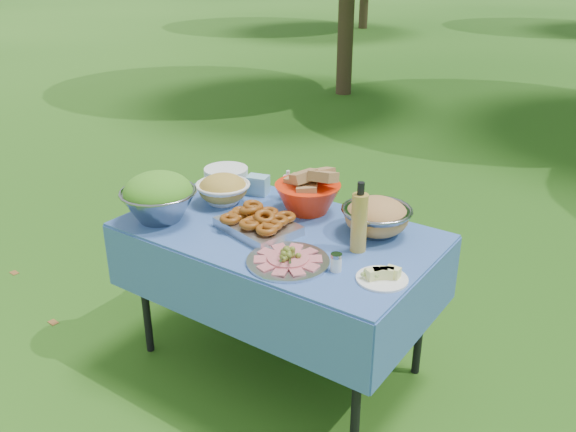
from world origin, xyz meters
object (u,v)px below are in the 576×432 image
Objects in this scene: picnic_table at (279,298)px; bread_bowl at (308,191)px; plate_stack at (226,177)px; charcuterie_platter at (288,254)px; oil_bottle at (359,217)px; pasta_bowl_steel at (377,216)px; salad_bowl at (158,197)px.

bread_bowl reaches higher than picnic_table.
plate_stack reaches higher than charcuterie_platter.
charcuterie_platter is at bearing -65.49° from bread_bowl.
plate_stack is 0.76× the size of oil_bottle.
bread_bowl is 0.93× the size of charcuterie_platter.
oil_bottle reaches higher than bread_bowl.
pasta_bowl_steel is 1.01× the size of oil_bottle.
pasta_bowl_steel is at bearing 94.66° from oil_bottle.
oil_bottle is (0.98, -0.27, 0.11)m from plate_stack.
salad_bowl is (-0.54, -0.24, 0.50)m from picnic_table.
oil_bottle reaches higher than charcuterie_platter.
charcuterie_platter is (0.22, -0.24, 0.42)m from picnic_table.
bread_bowl is at bearing 114.51° from charcuterie_platter.
pasta_bowl_steel is (0.96, -0.07, 0.04)m from plate_stack.
pasta_bowl_steel reaches higher than charcuterie_platter.
oil_bottle is at bearing 55.12° from charcuterie_platter.
plate_stack is 0.57m from bread_bowl.
salad_bowl is 0.77m from charcuterie_platter.
bread_bowl is at bearing 150.89° from oil_bottle.
picnic_table is at bearing 132.63° from charcuterie_platter.
salad_bowl is at bearing -86.61° from plate_stack.
picnic_table is 4.54× the size of pasta_bowl_steel.
picnic_table is at bearing -27.68° from plate_stack.
oil_bottle is at bearing -85.34° from pasta_bowl_steel.
plate_stack is at bearing 93.39° from salad_bowl.
salad_bowl is at bearing -137.29° from bread_bowl.
salad_bowl reaches higher than picnic_table.
plate_stack is 0.68× the size of charcuterie_platter.
pasta_bowl_steel is (0.40, -0.03, -0.02)m from bread_bowl.
picnic_table is at bearing 23.87° from salad_bowl.
salad_bowl is 1.11× the size of bread_bowl.
picnic_table is 0.65m from pasta_bowl_steel.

